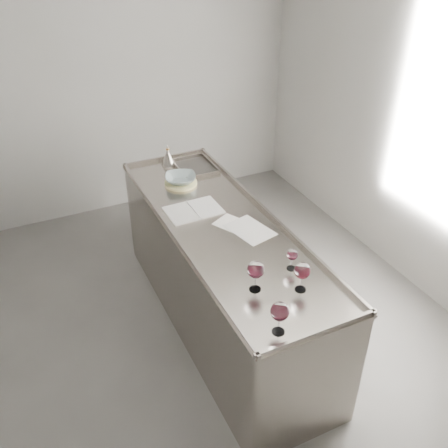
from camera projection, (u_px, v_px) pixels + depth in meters
name	position (u px, v px, depth m)	size (l,w,h in m)	color
room_shell	(166.00, 204.00, 2.88)	(4.54, 5.04, 2.84)	#504E4B
counter	(222.00, 276.00, 3.80)	(0.77, 2.42, 0.97)	gray
wine_glass_left	(280.00, 312.00, 2.58)	(0.10, 0.10, 0.20)	white
wine_glass_middle	(256.00, 270.00, 2.87)	(0.10, 0.10, 0.20)	white
wine_glass_right	(302.00, 271.00, 2.88)	(0.10, 0.10, 0.19)	white
wine_glass_small	(292.00, 255.00, 3.06)	(0.07, 0.07, 0.14)	white
notebook	(194.00, 210.00, 3.70)	(0.40, 0.28, 0.02)	white
loose_paper_top	(234.00, 225.00, 3.54)	(0.18, 0.26, 0.00)	white
loose_paper_under	(250.00, 230.00, 3.48)	(0.23, 0.33, 0.00)	silver
trivet	(181.00, 183.00, 4.05)	(0.26, 0.26, 0.02)	beige
ceramic_bowl	(181.00, 179.00, 4.02)	(0.25, 0.25, 0.06)	#86989B
wine_funnel	(168.00, 158.00, 4.33)	(0.13, 0.13, 0.19)	#9F978D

